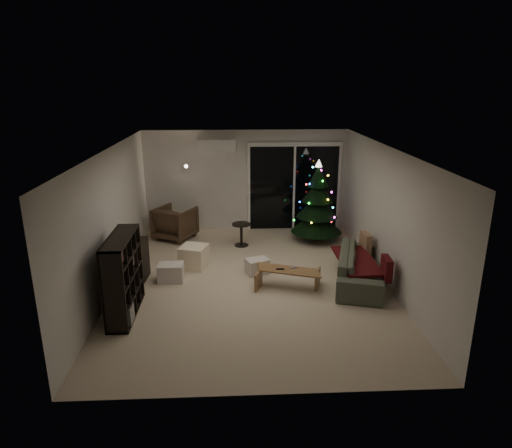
% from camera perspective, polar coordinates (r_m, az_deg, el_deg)
% --- Properties ---
extents(room, '(6.50, 7.51, 2.60)m').
position_cam_1_polar(room, '(9.76, 1.74, 1.95)').
color(room, beige).
rests_on(room, ground).
extents(bookshelf, '(0.37, 1.34, 1.33)m').
position_cam_1_polar(bookshelf, '(7.63, -17.46, -6.25)').
color(bookshelf, black).
rests_on(bookshelf, floor).
extents(media_cabinet, '(0.56, 1.27, 0.78)m').
position_cam_1_polar(media_cabinet, '(8.64, -15.68, -5.23)').
color(media_cabinet, black).
rests_on(media_cabinet, floor).
extents(stereo, '(0.39, 0.47, 0.17)m').
position_cam_1_polar(stereo, '(8.48, -15.94, -2.29)').
color(stereo, black).
rests_on(stereo, media_cabinet).
extents(armchair, '(1.13, 1.14, 0.78)m').
position_cam_1_polar(armchair, '(11.03, -10.07, 0.14)').
color(armchair, '#493821').
rests_on(armchair, floor).
extents(ottoman, '(0.62, 0.62, 0.45)m').
position_cam_1_polar(ottoman, '(9.34, -7.77, -4.05)').
color(ottoman, '#FBEDC2').
rests_on(ottoman, floor).
extents(cardboard_box_a, '(0.47, 0.36, 0.34)m').
position_cam_1_polar(cardboard_box_a, '(8.81, -10.60, -5.97)').
color(cardboard_box_a, silver).
rests_on(cardboard_box_a, floor).
extents(cardboard_box_b, '(0.51, 0.45, 0.30)m').
position_cam_1_polar(cardboard_box_b, '(8.99, 0.17, -5.29)').
color(cardboard_box_b, silver).
rests_on(cardboard_box_b, floor).
extents(side_table, '(0.53, 0.53, 0.53)m').
position_cam_1_polar(side_table, '(10.43, -1.84, -1.34)').
color(side_table, black).
rests_on(side_table, floor).
extents(floor_lamp, '(0.26, 0.26, 1.65)m').
position_cam_1_polar(floor_lamp, '(11.61, -8.52, 3.32)').
color(floor_lamp, black).
rests_on(floor_lamp, floor).
extents(sofa, '(1.34, 2.20, 0.60)m').
position_cam_1_polar(sofa, '(8.78, 13.00, -5.26)').
color(sofa, '#515B48').
rests_on(sofa, floor).
extents(sofa_throw, '(0.64, 1.48, 0.05)m').
position_cam_1_polar(sofa_throw, '(8.71, 12.42, -4.47)').
color(sofa_throw, '#5A1212').
rests_on(sofa_throw, sofa).
extents(cushion_a, '(0.15, 0.40, 0.40)m').
position_cam_1_polar(cushion_a, '(9.35, 13.53, -2.29)').
color(cushion_a, tan).
rests_on(cushion_a, sofa).
extents(cushion_b, '(0.15, 0.40, 0.40)m').
position_cam_1_polar(cushion_b, '(8.20, 16.01, -5.36)').
color(cushion_b, '#5A1212').
rests_on(cushion_b, sofa).
extents(coffee_table, '(1.21, 0.76, 0.36)m').
position_cam_1_polar(coffee_table, '(8.40, 4.04, -6.81)').
color(coffee_table, '#886244').
rests_on(coffee_table, floor).
extents(remote_a, '(0.14, 0.04, 0.02)m').
position_cam_1_polar(remote_a, '(8.30, 3.03, -5.64)').
color(remote_a, black).
rests_on(remote_a, coffee_table).
extents(remote_b, '(0.14, 0.08, 0.02)m').
position_cam_1_polar(remote_b, '(8.38, 4.71, -5.46)').
color(remote_b, slate).
rests_on(remote_b, coffee_table).
extents(christmas_tree, '(1.58, 1.58, 1.93)m').
position_cam_1_polar(christmas_tree, '(10.67, 7.67, 2.86)').
color(christmas_tree, black).
rests_on(christmas_tree, floor).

